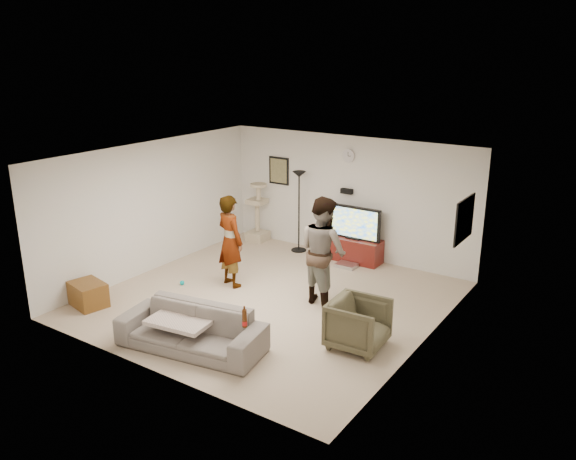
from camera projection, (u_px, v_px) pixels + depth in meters
The scene contains 24 objects.
floor at pixel (270, 300), 9.95m from camera, with size 5.50×5.50×0.02m, color #C7AE95.
ceiling at pixel (269, 155), 9.19m from camera, with size 5.50×5.50×0.02m, color silver.
wall_back at pixel (348, 197), 11.75m from camera, with size 5.50×0.04×2.50m, color white.
wall_front at pixel (145, 284), 7.39m from camera, with size 5.50×0.04×2.50m, color white.
wall_left at pixel (153, 207), 11.03m from camera, with size 0.04×5.50×2.50m, color white.
wall_right at pixel (428, 263), 8.11m from camera, with size 0.04×5.50×2.50m, color white.
wall_clock at pixel (349, 156), 11.47m from camera, with size 0.26×0.26×0.04m, color silver.
wall_speaker at pixel (347, 191), 11.67m from camera, with size 0.25×0.10×0.10m, color black.
picture_back at pixel (279, 171), 12.53m from camera, with size 0.42×0.03×0.52m, color olive.
picture_right at pixel (464, 219), 9.32m from camera, with size 0.03×0.78×0.62m, color #FBD26A.
tv_stand at pixel (354, 249), 11.71m from camera, with size 1.15×0.45×0.48m, color #4A120E.
console_box at pixel (347, 265), 11.42m from camera, with size 0.40×0.30×0.07m, color silver.
tv at pixel (355, 223), 11.53m from camera, with size 1.11×0.08×0.66m, color black.
tv_screen at pixel (353, 223), 11.50m from camera, with size 1.03×0.01×0.58m, color yellow.
floor_lamp at pixel (299, 212), 12.11m from camera, with size 0.32×0.32×1.72m, color black.
cat_tree at pixel (257, 212), 12.84m from camera, with size 0.43×0.43×1.34m, color #B7A88C.
person_left at pixel (230, 241), 10.33m from camera, with size 0.62×0.40×1.69m, color gray.
person_right at pixel (323, 251), 9.58m from camera, with size 0.90×0.70×1.86m, color navy.
sofa at pixel (191, 329), 8.24m from camera, with size 2.13×0.83×0.62m, color slate.
throw_blanket at pixel (183, 319), 8.29m from camera, with size 0.90×0.70×0.06m, color beige.
beer_bottle at pixel (245, 318), 7.59m from camera, with size 0.06×0.06×0.25m, color #472109.
armchair at pixel (358, 324), 8.28m from camera, with size 0.77×0.79×0.72m, color #433F2C.
side_table at pixel (88, 294), 9.66m from camera, with size 0.62×0.46×0.41m, color brown.
toy_ball at pixel (182, 283), 10.56m from camera, with size 0.08×0.08×0.08m, color #04A7B1.
Camera 1 is at (5.33, -7.41, 4.14)m, focal length 35.97 mm.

